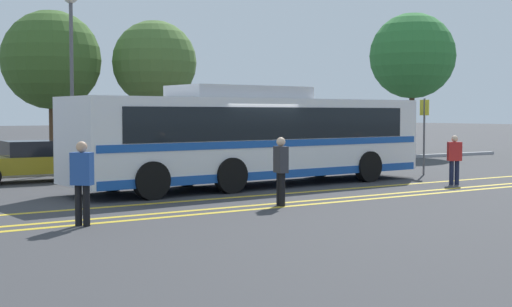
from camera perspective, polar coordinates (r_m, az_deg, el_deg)
name	(u,v)px	position (r m, az deg, el deg)	size (l,w,h in m)	color
ground_plane	(246,188)	(21.35, -0.77, -2.75)	(220.00, 220.00, 0.00)	#38383A
lane_strip_0	(299,192)	(20.10, 3.45, -3.13)	(0.20, 31.85, 0.01)	gold
lane_strip_1	(337,198)	(18.81, 6.46, -3.58)	(0.20, 31.85, 0.01)	gold
lane_strip_2	(352,201)	(18.36, 7.66, -3.76)	(0.20, 31.85, 0.01)	gold
curb_strip	(157,168)	(28.03, -7.93, -1.20)	(39.85, 0.36, 0.15)	#99999E
transit_bus	(256,136)	(21.78, -0.04, 1.42)	(12.29, 3.26, 3.04)	silver
parked_car_1	(33,161)	(24.28, -17.42, -0.56)	(4.70, 1.90, 1.34)	olive
parked_car_2	(204,153)	(26.89, -4.18, 0.03)	(4.53, 2.18, 1.43)	maroon
parked_car_3	(335,150)	(30.40, 6.33, 0.29)	(4.94, 1.94, 1.31)	navy
pedestrian_0	(281,167)	(17.10, 2.00, -1.09)	(0.29, 0.45, 1.66)	black
pedestrian_1	(454,157)	(23.07, 15.59, -0.27)	(0.47, 0.41, 1.54)	#191E38
pedestrian_2	(82,178)	(14.47, -13.75, -1.92)	(0.45, 0.45, 1.68)	black
bus_stop_sign	(424,127)	(26.33, 13.31, 2.07)	(0.07, 0.40, 2.76)	#59595E
street_lamp	(71,35)	(27.83, -14.57, 9.19)	(0.56, 0.56, 6.88)	#59595E
tree_0	(412,56)	(38.78, 12.41, 7.64)	(4.50, 4.50, 7.51)	#513823
tree_2	(51,60)	(31.69, -16.06, 7.20)	(4.20, 4.20, 6.59)	#513823
tree_3	(154,63)	(31.75, -8.13, 7.19)	(3.68, 3.68, 6.29)	#513823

